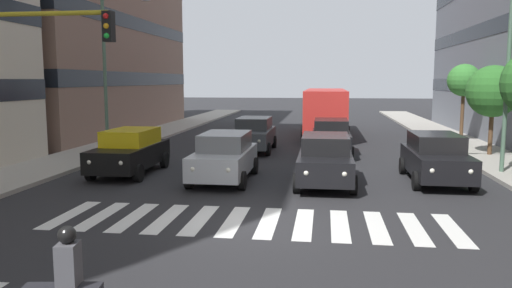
{
  "coord_description": "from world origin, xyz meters",
  "views": [
    {
      "loc": [
        -1.82,
        12.13,
        3.6
      ],
      "look_at": [
        0.73,
        -6.13,
        1.21
      ],
      "focal_mm": 34.54,
      "sensor_mm": 36.0,
      "label": 1
    }
  ],
  "objects_px": {
    "street_tree_3": "(464,81)",
    "street_lamp_left": "(496,56)",
    "car_0": "(436,157)",
    "bus_behind_traffic": "(325,107)",
    "street_lamp_right": "(112,59)",
    "car_row2_1": "(331,137)",
    "car_1": "(325,159)",
    "car_row2_0": "(254,134)",
    "car_3": "(130,151)",
    "street_tree_2": "(493,91)",
    "traffic_light_gantry": "(11,77)",
    "car_2": "(224,156)"
  },
  "relations": [
    {
      "from": "street_lamp_left",
      "to": "car_0",
      "type": "bearing_deg",
      "value": 34.77
    },
    {
      "from": "car_3",
      "to": "street_tree_2",
      "type": "relative_size",
      "value": 1.07
    },
    {
      "from": "car_0",
      "to": "car_2",
      "type": "height_order",
      "value": "same"
    },
    {
      "from": "car_2",
      "to": "street_lamp_left",
      "type": "bearing_deg",
      "value": -166.34
    },
    {
      "from": "car_2",
      "to": "traffic_light_gantry",
      "type": "bearing_deg",
      "value": 47.98
    },
    {
      "from": "car_1",
      "to": "car_2",
      "type": "distance_m",
      "value": 3.61
    },
    {
      "from": "car_1",
      "to": "car_row2_1",
      "type": "distance_m",
      "value": 6.97
    },
    {
      "from": "car_row2_0",
      "to": "bus_behind_traffic",
      "type": "bearing_deg",
      "value": -115.28
    },
    {
      "from": "street_lamp_right",
      "to": "car_row2_1",
      "type": "bearing_deg",
      "value": -171.03
    },
    {
      "from": "car_0",
      "to": "bus_behind_traffic",
      "type": "bearing_deg",
      "value": -74.91
    },
    {
      "from": "car_row2_0",
      "to": "street_tree_3",
      "type": "relative_size",
      "value": 1.01
    },
    {
      "from": "bus_behind_traffic",
      "to": "street_tree_2",
      "type": "height_order",
      "value": "street_tree_2"
    },
    {
      "from": "car_0",
      "to": "car_row2_0",
      "type": "distance_m",
      "value": 10.1
    },
    {
      "from": "street_lamp_right",
      "to": "street_tree_2",
      "type": "bearing_deg",
      "value": -174.23
    },
    {
      "from": "car_3",
      "to": "traffic_light_gantry",
      "type": "bearing_deg",
      "value": 82.77
    },
    {
      "from": "car_0",
      "to": "street_tree_3",
      "type": "bearing_deg",
      "value": -108.62
    },
    {
      "from": "car_3",
      "to": "car_row2_0",
      "type": "height_order",
      "value": "same"
    },
    {
      "from": "car_row2_0",
      "to": "street_tree_3",
      "type": "bearing_deg",
      "value": -157.7
    },
    {
      "from": "bus_behind_traffic",
      "to": "traffic_light_gantry",
      "type": "height_order",
      "value": "traffic_light_gantry"
    },
    {
      "from": "car_1",
      "to": "traffic_light_gantry",
      "type": "xyz_separation_m",
      "value": [
        8.25,
        4.98,
        2.8
      ]
    },
    {
      "from": "car_0",
      "to": "bus_behind_traffic",
      "type": "distance_m",
      "value": 14.96
    },
    {
      "from": "car_row2_1",
      "to": "traffic_light_gantry",
      "type": "height_order",
      "value": "traffic_light_gantry"
    },
    {
      "from": "car_row2_1",
      "to": "street_lamp_left",
      "type": "distance_m",
      "value": 8.23
    },
    {
      "from": "car_row2_1",
      "to": "traffic_light_gantry",
      "type": "relative_size",
      "value": 0.81
    },
    {
      "from": "traffic_light_gantry",
      "to": "street_tree_2",
      "type": "distance_m",
      "value": 20.0
    },
    {
      "from": "car_3",
      "to": "street_lamp_right",
      "type": "height_order",
      "value": "street_lamp_right"
    },
    {
      "from": "street_lamp_left",
      "to": "car_row2_0",
      "type": "bearing_deg",
      "value": -27.6
    },
    {
      "from": "car_2",
      "to": "street_tree_2",
      "type": "height_order",
      "value": "street_tree_2"
    },
    {
      "from": "car_row2_0",
      "to": "street_lamp_right",
      "type": "xyz_separation_m",
      "value": [
        6.43,
        2.36,
        3.74
      ]
    },
    {
      "from": "street_tree_3",
      "to": "car_1",
      "type": "bearing_deg",
      "value": 57.96
    },
    {
      "from": "car_2",
      "to": "street_tree_3",
      "type": "distance_m",
      "value": 16.85
    },
    {
      "from": "car_row2_0",
      "to": "street_tree_2",
      "type": "relative_size",
      "value": 1.07
    },
    {
      "from": "car_row2_1",
      "to": "street_lamp_left",
      "type": "xyz_separation_m",
      "value": [
        -5.94,
        4.41,
        3.61
      ]
    },
    {
      "from": "street_tree_3",
      "to": "street_lamp_left",
      "type": "bearing_deg",
      "value": 81.2
    },
    {
      "from": "car_2",
      "to": "street_tree_3",
      "type": "xyz_separation_m",
      "value": [
        -11.34,
        -12.18,
        2.69
      ]
    },
    {
      "from": "car_1",
      "to": "street_lamp_left",
      "type": "height_order",
      "value": "street_lamp_left"
    },
    {
      "from": "street_lamp_right",
      "to": "street_tree_3",
      "type": "distance_m",
      "value": 19.14
    },
    {
      "from": "car_row2_1",
      "to": "street_tree_3",
      "type": "height_order",
      "value": "street_tree_3"
    },
    {
      "from": "street_lamp_left",
      "to": "street_tree_2",
      "type": "relative_size",
      "value": 1.71
    },
    {
      "from": "car_row2_0",
      "to": "street_lamp_right",
      "type": "height_order",
      "value": "street_lamp_right"
    },
    {
      "from": "street_lamp_left",
      "to": "street_tree_3",
      "type": "bearing_deg",
      "value": -98.8
    },
    {
      "from": "car_2",
      "to": "car_row2_0",
      "type": "distance_m",
      "value": 7.53
    },
    {
      "from": "car_row2_0",
      "to": "street_lamp_left",
      "type": "bearing_deg",
      "value": 152.4
    },
    {
      "from": "car_row2_0",
      "to": "bus_behind_traffic",
      "type": "xyz_separation_m",
      "value": [
        -3.62,
        -7.66,
        0.97
      ]
    },
    {
      "from": "car_1",
      "to": "car_row2_0",
      "type": "distance_m",
      "value": 8.51
    },
    {
      "from": "street_lamp_left",
      "to": "car_3",
      "type": "bearing_deg",
      "value": 6.58
    },
    {
      "from": "car_3",
      "to": "car_1",
      "type": "bearing_deg",
      "value": 172.57
    },
    {
      "from": "car_2",
      "to": "car_row2_0",
      "type": "bearing_deg",
      "value": -89.92
    },
    {
      "from": "car_1",
      "to": "traffic_light_gantry",
      "type": "height_order",
      "value": "traffic_light_gantry"
    },
    {
      "from": "car_row2_0",
      "to": "street_lamp_left",
      "type": "distance_m",
      "value": 11.67
    }
  ]
}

